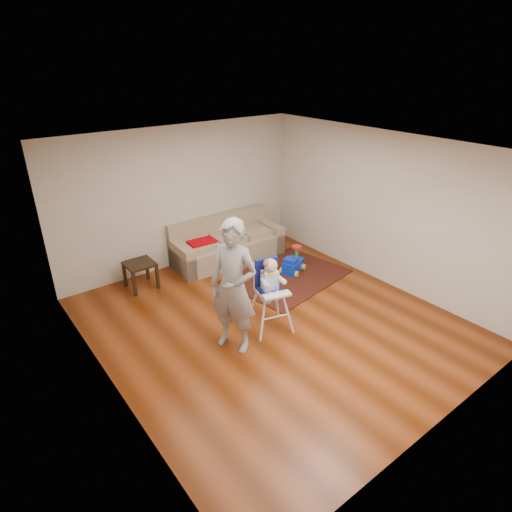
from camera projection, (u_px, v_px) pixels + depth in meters
ground at (271, 322)px, 6.76m from camera, size 5.50×5.50×0.00m
room_envelope at (251, 200)px, 6.33m from camera, size 5.04×5.52×2.72m
sofa at (227, 240)px, 8.61m from camera, size 2.30×1.04×0.87m
side_table at (141, 275)px, 7.65m from camera, size 0.49×0.49×0.49m
area_rug at (287, 276)px, 8.12m from camera, size 2.33×1.90×0.02m
ride_on_toy at (293, 260)px, 8.17m from camera, size 0.54×0.47×0.49m
toy_ball at (275, 287)px, 7.60m from camera, size 0.14×0.14×0.14m
high_chair at (270, 295)px, 6.39m from camera, size 0.67×0.67×1.18m
adult at (233, 287)px, 5.80m from camera, size 0.72×0.84×1.94m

